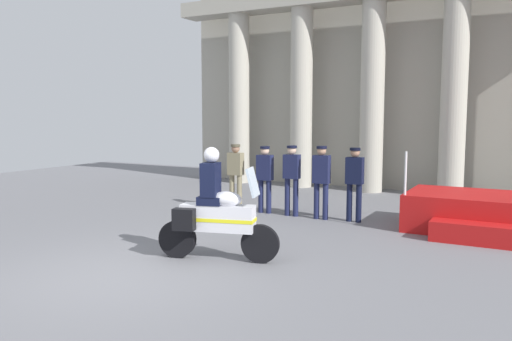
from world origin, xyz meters
TOP-DOWN VIEW (x-y plane):
  - ground_plane at (0.00, 0.00)m, footprint 28.00×28.00m
  - colonnade_backdrop at (0.92, 10.75)m, footprint 13.84×1.58m
  - reviewing_stand at (4.54, 5.78)m, footprint 2.97×2.38m
  - officer_in_row_0 at (-1.21, 5.48)m, footprint 0.39×0.24m
  - officer_in_row_1 at (-0.38, 5.50)m, footprint 0.39×0.24m
  - officer_in_row_2 at (0.36, 5.47)m, footprint 0.39×0.24m
  - officer_in_row_3 at (1.13, 5.44)m, footprint 0.39×0.24m
  - officer_in_row_4 at (1.90, 5.52)m, footprint 0.39×0.24m
  - motorcycle_with_rider at (0.79, 1.41)m, footprint 2.05×0.88m
  - briefcase_on_ground at (-1.66, 5.53)m, footprint 0.10×0.32m

SIDE VIEW (x-z plane):
  - ground_plane at x=0.00m, z-range 0.00..0.00m
  - briefcase_on_ground at x=-1.66m, z-range 0.00..0.36m
  - reviewing_stand at x=4.54m, z-range -0.46..1.22m
  - motorcycle_with_rider at x=0.79m, z-range -0.16..1.74m
  - officer_in_row_1 at x=-0.38m, z-range 0.15..1.80m
  - officer_in_row_0 at x=-1.21m, z-range 0.15..1.83m
  - officer_in_row_4 at x=1.90m, z-range 0.15..1.84m
  - officer_in_row_2 at x=0.36m, z-range 0.16..1.85m
  - officer_in_row_3 at x=1.13m, z-range 0.15..1.86m
  - colonnade_backdrop at x=0.92m, z-range 0.18..7.08m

